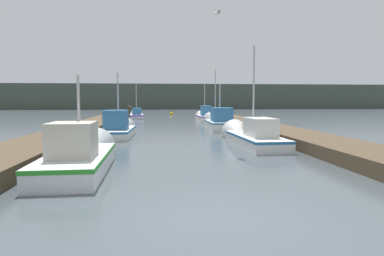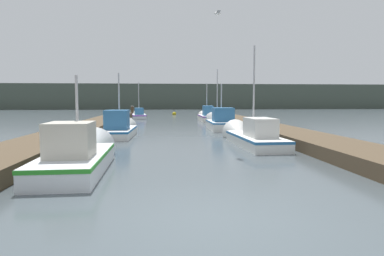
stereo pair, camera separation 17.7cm
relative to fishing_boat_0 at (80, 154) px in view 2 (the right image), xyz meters
The scene contains 15 objects.
ground_plane 5.79m from the fishing_boat_0, 54.72° to the right, with size 200.00×200.00×0.00m.
dock_left 11.54m from the fishing_boat_0, 101.88° to the left, with size 2.41×40.00×0.48m.
dock_right 14.47m from the fishing_boat_0, 51.29° to the left, with size 2.41×40.00×0.48m.
distant_shore_ridge 69.50m from the fishing_boat_0, 87.25° to the left, with size 120.00×16.00×5.34m.
fishing_boat_0 is the anchor object (origin of this frame).
fishing_boat_1 8.35m from the fishing_boat_0, 38.24° to the left, with size 1.73×6.18×4.94m.
fishing_boat_2 9.11m from the fishing_boat_0, 89.47° to the left, with size 1.68×5.18×4.02m.
fishing_boat_3 14.51m from the fishing_boat_0, 63.31° to the left, with size 1.75×4.67×3.63m.
fishing_boat_4 18.97m from the fishing_boat_0, 68.38° to the left, with size 1.49×4.57×4.90m.
fishing_boat_5 23.42m from the fishing_boat_0, 73.24° to the left, with size 1.37×5.24×3.87m.
fishing_boat_6 27.14m from the fishing_boat_0, 90.15° to the left, with size 1.82×5.21×4.32m.
mooring_piling_0 21.18m from the fishing_boat_0, 67.85° to the left, with size 0.34×0.34×1.01m.
mooring_piling_1 32.22m from the fishing_boat_0, 92.13° to the left, with size 0.36×0.36×1.26m.
channel_buoy 35.75m from the fishing_boat_0, 83.46° to the left, with size 0.51×0.51×1.01m.
seagull_lead 7.79m from the fishing_boat_0, 36.71° to the left, with size 0.29×0.56×0.12m.
Camera 2 is at (-0.86, -5.72, 2.07)m, focal length 32.00 mm.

